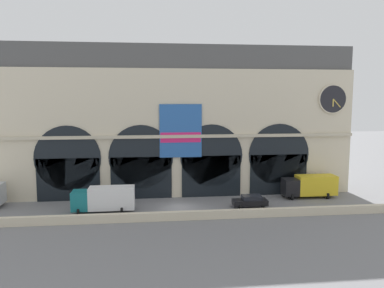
# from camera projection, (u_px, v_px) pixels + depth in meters

# --- Properties ---
(ground_plane) EXTENTS (200.00, 200.00, 0.00)m
(ground_plane) POSITION_uv_depth(u_px,v_px,m) (180.00, 208.00, 48.24)
(ground_plane) COLOR slate
(quay_parapet_wall) EXTENTS (90.00, 0.70, 0.99)m
(quay_parapet_wall) POSITION_uv_depth(u_px,v_px,m) (183.00, 216.00, 43.35)
(quay_parapet_wall) COLOR beige
(quay_parapet_wall) RESTS_ON ground
(station_building) EXTENTS (50.93, 5.46, 21.26)m
(station_building) POSITION_uv_depth(u_px,v_px,m) (175.00, 123.00, 54.37)
(station_building) COLOR beige
(station_building) RESTS_ON ground
(box_truck_midwest) EXTENTS (7.50, 2.91, 3.12)m
(box_truck_midwest) POSITION_uv_depth(u_px,v_px,m) (104.00, 199.00, 46.14)
(box_truck_midwest) COLOR #19727A
(box_truck_midwest) RESTS_ON ground
(car_mideast) EXTENTS (4.40, 2.22, 1.55)m
(car_mideast) POSITION_uv_depth(u_px,v_px,m) (250.00, 201.00, 48.29)
(car_mideast) COLOR black
(car_mideast) RESTS_ON ground
(box_truck_east) EXTENTS (7.50, 2.91, 3.12)m
(box_truck_east) POSITION_uv_depth(u_px,v_px,m) (310.00, 185.00, 52.97)
(box_truck_east) COLOR black
(box_truck_east) RESTS_ON ground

